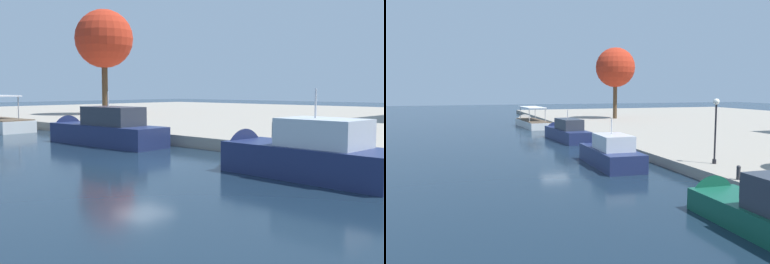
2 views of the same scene
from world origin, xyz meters
TOP-DOWN VIEW (x-y plane):
  - ground_plane at (0.00, 0.00)m, footprint 220.00×220.00m
  - tour_boat_0 at (-24.96, 2.59)m, footprint 11.68×3.52m
  - motor_yacht_1 at (-8.27, 3.33)m, footprint 9.99×3.11m
  - motor_yacht_2 at (7.02, 2.37)m, footprint 8.34×3.02m
  - mooring_bollard_0 at (16.90, 6.24)m, footprint 0.24×0.24m
  - lamp_post at (12.41, 7.97)m, footprint 0.42×0.42m
  - tree_2 at (-28.01, 17.89)m, footprint 6.63×6.63m

SIDE VIEW (x-z plane):
  - ground_plane at x=0.00m, z-range 0.00..0.00m
  - tour_boat_0 at x=-24.96m, z-range -1.59..2.48m
  - motor_yacht_2 at x=7.02m, z-range -1.52..2.93m
  - motor_yacht_1 at x=-8.27m, z-range -1.32..2.86m
  - mooring_bollard_0 at x=16.90m, z-range 0.73..1.55m
  - lamp_post at x=12.41m, z-range 1.30..5.71m
  - tree_2 at x=-28.01m, z-range 3.66..15.59m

